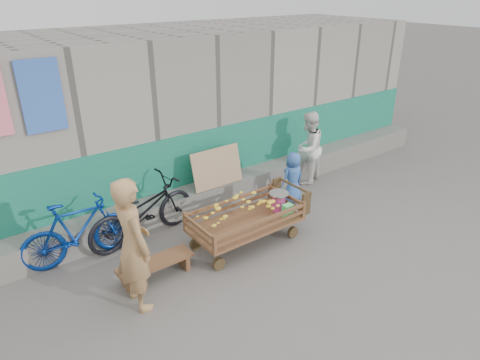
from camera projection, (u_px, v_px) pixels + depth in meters
ground at (286, 271)px, 6.20m from camera, size 80.00×80.00×0.00m
building_wall at (153, 112)px, 8.53m from camera, size 12.00×3.50×3.00m
banana_cart at (244, 214)px, 6.62m from camera, size 1.92×0.88×0.82m
bench at (156, 265)px, 5.99m from camera, size 1.08×0.33×0.27m
vendor_man at (133, 245)px, 5.22m from camera, size 0.44×0.66×1.79m
woman at (308, 148)px, 8.68m from camera, size 0.88×0.79×1.51m
child at (293, 178)px, 7.99m from camera, size 0.48×0.32×0.99m
bicycle_dark at (142, 211)px, 6.80m from camera, size 1.97×0.91×1.00m
bicycle_blue at (79, 231)px, 6.26m from camera, size 1.70×0.60×1.00m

